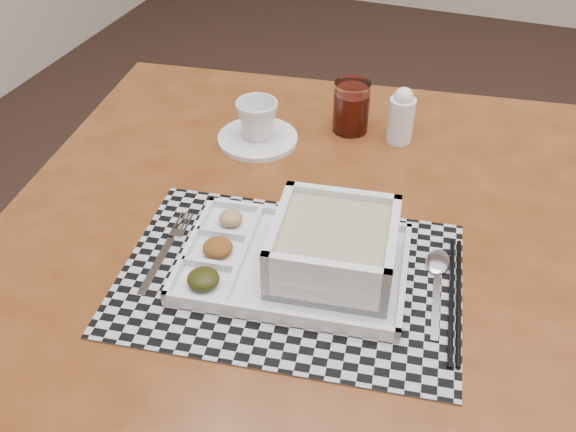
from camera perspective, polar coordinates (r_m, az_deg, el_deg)
The scene contains 10 objects.
dining_table at distance 1.06m, azimuth 1.60°, elevation -3.61°, with size 1.10×1.10×0.73m.
placemat at distance 0.92m, azimuth 0.18°, elevation -5.47°, with size 0.48×0.33×0.00m, color #A9A8B0.
serving_tray at distance 0.90m, azimuth 2.78°, elevation -3.35°, with size 0.35×0.26×0.09m.
fork at distance 0.97m, azimuth -10.57°, elevation -2.92°, with size 0.04×0.19×0.00m.
spoon at distance 0.95m, azimuth 13.16°, elevation -4.54°, with size 0.04×0.18×0.01m.
chopsticks at distance 0.91m, azimuth 14.62°, elevation -7.07°, with size 0.05×0.24×0.01m.
saucer at distance 1.21m, azimuth -2.71°, elevation 6.87°, with size 0.15×0.15×0.01m, color white.
cup at distance 1.19m, azimuth -2.77°, elevation 8.56°, with size 0.08×0.08×0.07m, color white.
juice_glass at distance 1.23m, azimuth 5.64°, elevation 9.47°, with size 0.07×0.07×0.10m.
creamer_bottle at distance 1.20m, azimuth 10.04°, elevation 8.76°, with size 0.05×0.05×0.11m.
Camera 1 is at (-0.43, -1.16, 1.37)m, focal length 40.00 mm.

